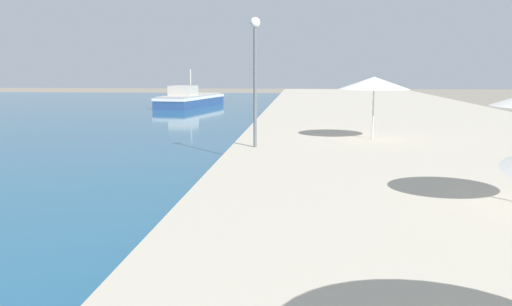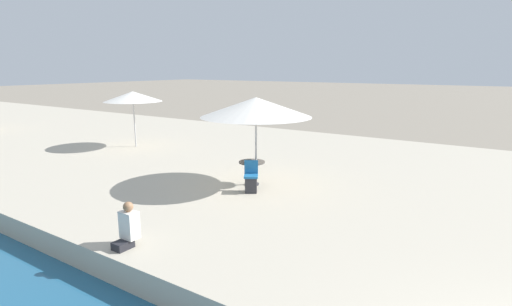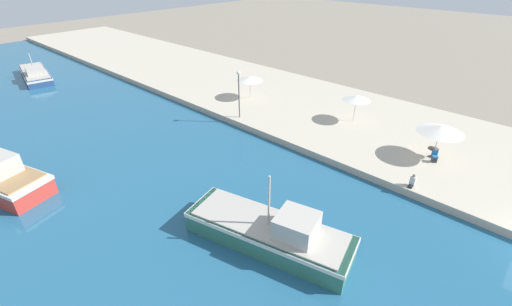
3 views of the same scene
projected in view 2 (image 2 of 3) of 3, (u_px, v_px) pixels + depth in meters
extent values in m
cylinder|color=#B7B7B7|center=(256.00, 149.00, 12.18)|extent=(0.06, 0.06, 2.26)
cone|color=white|center=(256.00, 107.00, 11.91)|extent=(3.35, 3.35, 0.59)
cylinder|color=#B7B7B7|center=(135.00, 123.00, 18.09)|extent=(0.06, 0.06, 2.21)
cone|color=white|center=(133.00, 96.00, 17.84)|extent=(2.57, 2.57, 0.45)
cylinder|color=#333338|center=(252.00, 184.00, 12.38)|extent=(0.44, 0.44, 0.04)
cylinder|color=#333338|center=(252.00, 174.00, 12.31)|extent=(0.08, 0.08, 0.70)
cylinder|color=#4C4742|center=(252.00, 162.00, 12.23)|extent=(0.80, 0.80, 0.04)
cube|color=#2D2D33|center=(251.00, 185.00, 11.60)|extent=(0.47, 0.47, 0.45)
cube|color=#1E66A3|center=(251.00, 176.00, 11.55)|extent=(0.55, 0.55, 0.06)
cube|color=#1E66A3|center=(251.00, 167.00, 11.70)|extent=(0.26, 0.37, 0.40)
cube|color=#232328|center=(123.00, 245.00, 8.01)|extent=(0.38, 0.28, 0.16)
cube|color=silver|center=(129.00, 225.00, 8.08)|extent=(0.26, 0.36, 0.57)
sphere|color=#9E704C|center=(128.00, 207.00, 8.00)|extent=(0.21, 0.21, 0.21)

